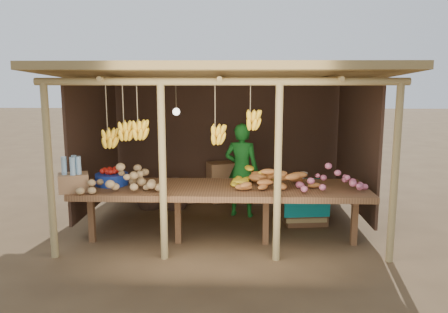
{
  "coord_description": "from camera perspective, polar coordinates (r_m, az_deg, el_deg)",
  "views": [
    {
      "loc": [
        0.22,
        -6.68,
        2.2
      ],
      "look_at": [
        0.0,
        0.0,
        1.05
      ],
      "focal_mm": 35.0,
      "sensor_mm": 36.0,
      "label": 1
    }
  ],
  "objects": [
    {
      "name": "counter",
      "position": [
        5.91,
        -0.3,
        -4.53
      ],
      "size": [
        3.9,
        1.05,
        0.8
      ],
      "color": "brown",
      "rests_on": "ground"
    },
    {
      "name": "burlap_sacks",
      "position": [
        7.74,
        -8.05,
        -4.64
      ],
      "size": [
        0.93,
        0.49,
        0.66
      ],
      "color": "#402A1E",
      "rests_on": "ground"
    },
    {
      "name": "banana_pile",
      "position": [
        6.01,
        4.35,
        -2.03
      ],
      "size": [
        0.75,
        0.6,
        0.35
      ],
      "primitive_type": null,
      "rotation": [
        0.0,
        0.0,
        0.38
      ],
      "color": "yellow",
      "rests_on": "counter"
    },
    {
      "name": "ground",
      "position": [
        7.03,
        -0.0,
        -8.46
      ],
      "size": [
        60.0,
        60.0,
        0.0
      ],
      "primitive_type": "plane",
      "color": "brown",
      "rests_on": "ground"
    },
    {
      "name": "bottle_box",
      "position": [
        5.94,
        -19.09,
        -2.66
      ],
      "size": [
        0.45,
        0.4,
        0.46
      ],
      "color": "#9D6E46",
      "rests_on": "counter"
    },
    {
      "name": "potato_heap",
      "position": [
        5.83,
        -13.02,
        -2.53
      ],
      "size": [
        1.16,
        0.88,
        0.37
      ],
      "primitive_type": null,
      "rotation": [
        0.0,
        0.0,
        0.28
      ],
      "color": "#A58455",
      "rests_on": "counter"
    },
    {
      "name": "carton_stack",
      "position": [
        8.07,
        -1.61,
        -3.73
      ],
      "size": [
        1.05,
        0.51,
        0.72
      ],
      "color": "#9D6E46",
      "rests_on": "ground"
    },
    {
      "name": "stall_structure",
      "position": [
        6.67,
        -0.6,
        7.3
      ],
      "size": [
        4.7,
        3.5,
        2.43
      ],
      "color": "tan",
      "rests_on": "ground"
    },
    {
      "name": "sweet_potato_heap",
      "position": [
        5.87,
        6.96,
        -2.3
      ],
      "size": [
        1.16,
        0.91,
        0.36
      ],
      "primitive_type": null,
      "rotation": [
        0.0,
        0.0,
        -0.34
      ],
      "color": "#B86B2F",
      "rests_on": "counter"
    },
    {
      "name": "vendor",
      "position": [
        7.15,
        2.3,
        -1.78
      ],
      "size": [
        0.63,
        0.49,
        1.54
      ],
      "primitive_type": "imported",
      "rotation": [
        0.0,
        0.0,
        2.91
      ],
      "color": "#17671E",
      "rests_on": "ground"
    },
    {
      "name": "tomato_basin",
      "position": [
        6.19,
        -14.45,
        -2.71
      ],
      "size": [
        0.45,
        0.45,
        0.23
      ],
      "rotation": [
        0.0,
        0.0,
        -0.07
      ],
      "color": "navy",
      "rests_on": "counter"
    },
    {
      "name": "tarp_crate",
      "position": [
        7.0,
        10.44,
        -5.77
      ],
      "size": [
        0.76,
        0.68,
        0.84
      ],
      "color": "brown",
      "rests_on": "ground"
    },
    {
      "name": "onion_heap",
      "position": [
        5.84,
        13.92,
        -2.58
      ],
      "size": [
        1.02,
        0.84,
        0.36
      ],
      "primitive_type": null,
      "rotation": [
        0.0,
        0.0,
        0.41
      ],
      "color": "#C45F7B",
      "rests_on": "counter"
    }
  ]
}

